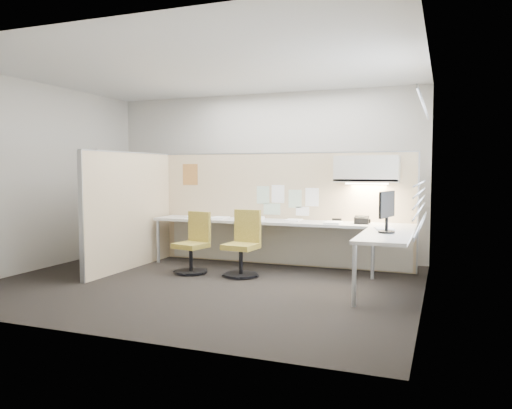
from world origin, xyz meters
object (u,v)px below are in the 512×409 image
at_px(desk, 296,231).
at_px(monitor, 387,209).
at_px(chair_right, 243,246).
at_px(phone, 361,220).
at_px(chair_left, 194,245).

xyz_separation_m(desk, monitor, (1.37, -0.78, 0.42)).
relative_size(desk, monitor, 7.92).
xyz_separation_m(chair_right, monitor, (2.00, -0.25, 0.60)).
xyz_separation_m(desk, phone, (0.92, 0.16, 0.18)).
relative_size(chair_left, chair_right, 0.95).
height_order(monitor, phone, monitor).
distance_m(chair_left, monitor, 2.82).
relative_size(desk, chair_left, 4.59).
relative_size(chair_left, phone, 3.95).
distance_m(desk, chair_left, 1.51).
xyz_separation_m(chair_left, chair_right, (0.75, 0.06, 0.02)).
xyz_separation_m(monitor, phone, (-0.45, 0.94, -0.24)).
bearing_deg(desk, chair_right, -139.76).
bearing_deg(chair_left, chair_right, 17.16).
bearing_deg(phone, monitor, -68.39).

